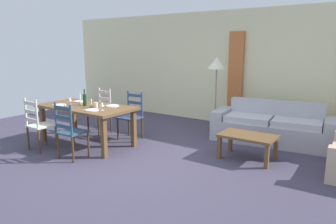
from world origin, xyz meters
name	(u,v)px	position (x,y,z in m)	size (l,w,h in m)	color
ground_plane	(131,158)	(0.00, 0.00, -0.01)	(9.60, 9.60, 0.02)	#403B4F
wall_far	(218,68)	(0.00, 3.30, 1.35)	(9.60, 0.16, 2.70)	beige
curtain_panel_left	(235,79)	(0.52, 3.16, 1.10)	(0.35, 0.08, 2.20)	#C16934
dining_table	(86,110)	(-1.20, 0.12, 0.66)	(1.90, 0.96, 0.75)	brown
dining_chair_near_left	(38,125)	(-1.62, -0.64, 0.48)	(0.44, 0.42, 0.96)	beige
dining_chair_near_right	(70,131)	(-0.79, -0.60, 0.48)	(0.44, 0.42, 0.96)	#2A465B
dining_chair_far_left	(101,111)	(-1.62, 0.89, 0.48)	(0.45, 0.43, 0.96)	beige
dining_chair_far_right	(132,116)	(-0.74, 0.89, 0.48)	(0.43, 0.41, 0.96)	navy
dinner_plate_near_left	(60,105)	(-1.65, -0.13, 0.76)	(0.24, 0.24, 0.02)	white
fork_near_left	(55,104)	(-1.80, -0.13, 0.75)	(0.02, 0.17, 0.01)	silver
dinner_plate_near_right	(92,110)	(-0.75, -0.13, 0.76)	(0.24, 0.24, 0.02)	white
fork_near_right	(86,109)	(-0.90, -0.13, 0.75)	(0.02, 0.17, 0.01)	silver
dinner_plate_far_left	(81,101)	(-1.65, 0.37, 0.76)	(0.24, 0.24, 0.02)	white
fork_far_left	(76,101)	(-1.80, 0.37, 0.75)	(0.02, 0.17, 0.01)	silver
dinner_plate_far_right	(112,106)	(-0.75, 0.37, 0.76)	(0.24, 0.24, 0.02)	white
fork_far_right	(107,105)	(-0.90, 0.37, 0.75)	(0.02, 0.17, 0.01)	silver
wine_bottle	(85,100)	(-1.23, 0.11, 0.87)	(0.07, 0.07, 0.32)	#143819
wine_glass_near_left	(70,99)	(-1.52, 0.00, 0.86)	(0.06, 0.06, 0.16)	white
wine_glass_near_right	(102,104)	(-0.61, -0.03, 0.86)	(0.06, 0.06, 0.16)	white
coffee_cup_primary	(96,105)	(-0.92, 0.11, 0.80)	(0.07, 0.07, 0.09)	beige
candle_tall	(80,101)	(-1.38, 0.14, 0.83)	(0.05, 0.05, 0.27)	#998C66
candle_short	(92,105)	(-1.00, 0.08, 0.79)	(0.05, 0.05, 0.16)	#998C66
couch	(273,128)	(1.71, 2.27, 0.29)	(2.35, 1.04, 0.80)	#A9AAB0
coffee_table	(248,139)	(1.66, 1.05, 0.36)	(0.90, 0.56, 0.42)	brown
standing_lamp	(217,67)	(0.37, 2.45, 1.41)	(0.40, 0.40, 1.64)	#332D28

